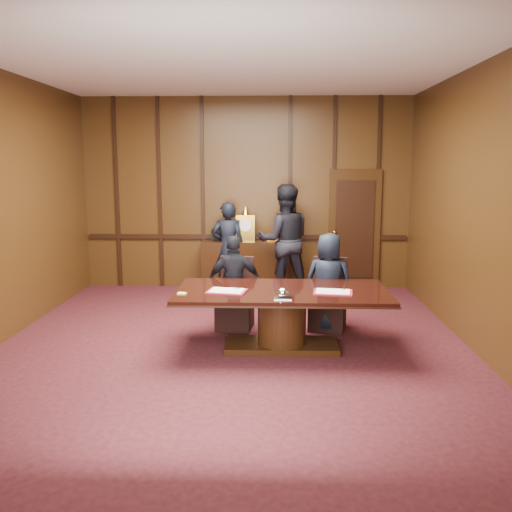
% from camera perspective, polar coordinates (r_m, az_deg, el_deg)
% --- Properties ---
extents(room, '(7.00, 7.04, 3.50)m').
position_cam_1_polar(room, '(6.71, -1.96, 4.81)').
color(room, black).
rests_on(room, ground).
extents(sideboard, '(1.60, 0.45, 1.54)m').
position_cam_1_polar(sideboard, '(9.97, -1.08, -0.77)').
color(sideboard, black).
rests_on(sideboard, ground).
extents(conference_table, '(2.62, 1.32, 0.76)m').
position_cam_1_polar(conference_table, '(6.76, 2.75, -5.63)').
color(conference_table, black).
rests_on(conference_table, ground).
extents(folder_left, '(0.51, 0.40, 0.02)m').
position_cam_1_polar(folder_left, '(6.60, -3.09, -3.69)').
color(folder_left, '#AC0F2A').
rests_on(folder_left, conference_table).
extents(folder_right, '(0.50, 0.39, 0.02)m').
position_cam_1_polar(folder_right, '(6.61, 8.11, -3.76)').
color(folder_right, '#AC0F2A').
rests_on(folder_right, conference_table).
extents(inkstand, '(0.20, 0.14, 0.12)m').
position_cam_1_polar(inkstand, '(6.24, 2.83, -4.02)').
color(inkstand, white).
rests_on(inkstand, conference_table).
extents(notepad, '(0.11, 0.09, 0.01)m').
position_cam_1_polar(notepad, '(6.53, -7.81, -3.91)').
color(notepad, '#FFE67C').
rests_on(notepad, conference_table).
extents(chair_left, '(0.54, 0.54, 0.99)m').
position_cam_1_polar(chair_left, '(7.68, -2.20, -5.43)').
color(chair_left, black).
rests_on(chair_left, ground).
extents(chair_right, '(0.58, 0.58, 0.99)m').
position_cam_1_polar(chair_right, '(7.69, 7.57, -5.47)').
color(chair_right, black).
rests_on(chair_right, ground).
extents(signatory_left, '(0.81, 0.42, 1.33)m').
position_cam_1_polar(signatory_left, '(7.51, -2.29, -2.85)').
color(signatory_left, black).
rests_on(signatory_left, ground).
extents(signatory_right, '(0.77, 0.61, 1.37)m').
position_cam_1_polar(signatory_right, '(7.53, 7.64, -2.74)').
color(signatory_right, black).
rests_on(signatory_right, ground).
extents(witness_left, '(0.60, 0.40, 1.63)m').
position_cam_1_polar(witness_left, '(9.78, -2.97, 0.97)').
color(witness_left, black).
rests_on(witness_left, ground).
extents(witness_right, '(1.03, 0.84, 1.95)m').
position_cam_1_polar(witness_right, '(9.43, 2.99, 1.64)').
color(witness_right, black).
rests_on(witness_right, ground).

